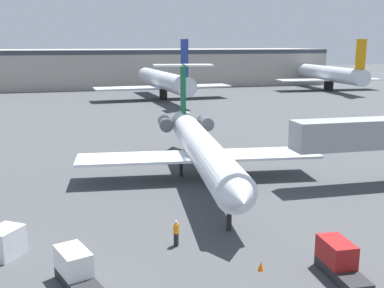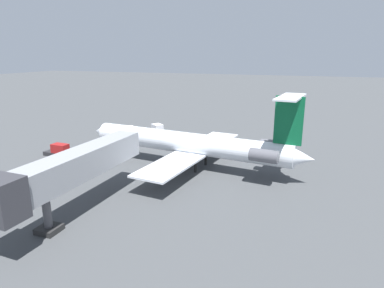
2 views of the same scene
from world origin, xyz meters
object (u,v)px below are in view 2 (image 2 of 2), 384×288
at_px(baggage_tug_trailing, 124,132).
at_px(traffic_cone_mid, 39,174).
at_px(ground_crew_marshaller, 123,142).
at_px(regional_jet, 193,143).
at_px(jet_bridge, 68,170).
at_px(traffic_cone_near, 85,149).
at_px(baggage_tug_lead, 59,151).
at_px(cargo_container_uld, 157,129).

relative_size(baggage_tug_trailing, traffic_cone_mid, 7.70).
height_order(ground_crew_marshaller, traffic_cone_mid, ground_crew_marshaller).
bearing_deg(regional_jet, traffic_cone_mid, -59.85).
bearing_deg(jet_bridge, traffic_cone_near, -145.80).
relative_size(regional_jet, ground_crew_marshaller, 18.95).
distance_m(regional_jet, baggage_tug_lead, 20.66).
height_order(baggage_tug_lead, traffic_cone_near, baggage_tug_lead).
height_order(regional_jet, baggage_tug_trailing, regional_jet).
height_order(jet_bridge, ground_crew_marshaller, jet_bridge).
distance_m(ground_crew_marshaller, traffic_cone_near, 5.98).
height_order(jet_bridge, baggage_tug_lead, jet_bridge).
xyz_separation_m(ground_crew_marshaller, baggage_tug_trailing, (-6.30, -3.47, -0.02)).
height_order(jet_bridge, traffic_cone_near, jet_bridge).
bearing_deg(baggage_tug_trailing, ground_crew_marshaller, 28.86).
bearing_deg(baggage_tug_lead, ground_crew_marshaller, 141.61).
bearing_deg(cargo_container_uld, baggage_tug_lead, -22.40).
height_order(baggage_tug_lead, traffic_cone_mid, baggage_tug_lead).
relative_size(baggage_tug_lead, baggage_tug_trailing, 0.96).
relative_size(regional_jet, traffic_cone_mid, 58.24).
xyz_separation_m(jet_bridge, traffic_cone_mid, (-7.31, -10.95, -4.37)).
xyz_separation_m(regional_jet, jet_bridge, (17.10, -5.90, 1.32)).
relative_size(ground_crew_marshaller, baggage_tug_trailing, 0.40).
height_order(regional_jet, ground_crew_marshaller, regional_jet).
xyz_separation_m(jet_bridge, ground_crew_marshaller, (-22.77, -8.32, -3.79)).
distance_m(jet_bridge, cargo_container_uld, 34.02).
bearing_deg(baggage_tug_lead, traffic_cone_near, 157.24).
distance_m(regional_jet, traffic_cone_near, 19.08).
distance_m(cargo_container_uld, traffic_cone_near, 15.33).
relative_size(cargo_container_uld, traffic_cone_near, 4.74).
bearing_deg(jet_bridge, cargo_container_uld, -167.99).
height_order(jet_bridge, cargo_container_uld, jet_bridge).
bearing_deg(baggage_tug_lead, jet_bridge, 44.08).
distance_m(regional_jet, jet_bridge, 18.13).
height_order(regional_jet, jet_bridge, regional_jet).
xyz_separation_m(baggage_tug_trailing, traffic_cone_near, (10.16, -1.06, -0.56)).
bearing_deg(traffic_cone_near, baggage_tug_lead, -22.76).
distance_m(regional_jet, cargo_container_uld, 20.70).
xyz_separation_m(baggage_tug_trailing, traffic_cone_mid, (21.76, 0.83, -0.56)).
relative_size(ground_crew_marshaller, cargo_container_uld, 0.65).
xyz_separation_m(baggage_tug_lead, traffic_cone_mid, (7.66, 3.54, -0.56)).
bearing_deg(cargo_container_uld, traffic_cone_mid, -8.65).
bearing_deg(baggage_tug_trailing, cargo_container_uld, 130.16).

